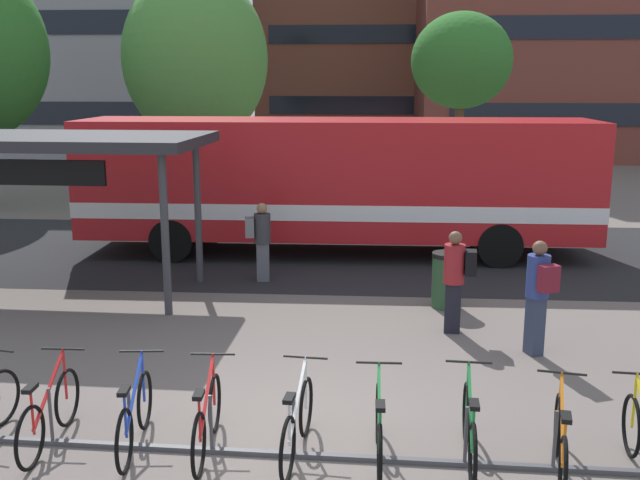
{
  "coord_description": "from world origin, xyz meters",
  "views": [
    {
      "loc": [
        0.9,
        -7.92,
        4.12
      ],
      "look_at": [
        0.02,
        3.89,
        1.49
      ],
      "focal_mm": 40.79,
      "sensor_mm": 36.0,
      "label": 1
    }
  ],
  "objects": [
    {
      "name": "parked_bicycle_blue_2",
      "position": [
        -1.76,
        -0.51,
        0.38
      ],
      "size": [
        0.52,
        1.72,
        0.99
      ],
      "rotation": [
        0.0,
        0.0,
        1.67
      ],
      "color": "black",
      "rests_on": "ground"
    },
    {
      "name": "parked_bicycle_orange_7",
      "position": [
        2.9,
        -0.79,
        0.38
      ],
      "size": [
        0.53,
        1.7,
        0.99
      ],
      "rotation": [
        0.0,
        0.0,
        1.38
      ],
      "color": "black",
      "rests_on": "ground"
    },
    {
      "name": "commuter_maroon_pack_3",
      "position": [
        3.39,
        2.76,
        1.03
      ],
      "size": [
        0.48,
        0.6,
        1.78
      ],
      "rotation": [
        0.0,
        0.0,
        1.96
      ],
      "color": "#2D3851",
      "rests_on": "ground"
    },
    {
      "name": "street_tree_1",
      "position": [
        3.77,
        17.37,
        4.7
      ],
      "size": [
        3.37,
        3.37,
        6.33
      ],
      "color": "brown",
      "rests_on": "ground"
    },
    {
      "name": "transit_shelter",
      "position": [
        -5.35,
        5.39,
        2.89
      ],
      "size": [
        6.18,
        3.14,
        3.1
      ],
      "rotation": [
        0.0,
        0.0,
        -0.03
      ],
      "color": "#38383D",
      "rests_on": "ground"
    },
    {
      "name": "street_tree_0",
      "position": [
        -5.51,
        18.34,
        4.83
      ],
      "size": [
        5.16,
        5.16,
        7.89
      ],
      "color": "brown",
      "rests_on": "ground"
    },
    {
      "name": "building_centre_block",
      "position": [
        1.3,
        43.41,
        8.49
      ],
      "size": [
        15.82,
        11.25,
        16.98
      ],
      "color": "brown",
      "rests_on": "ground"
    },
    {
      "name": "trash_bin",
      "position": [
        2.26,
        5.07,
        0.52
      ],
      "size": [
        0.55,
        0.55,
        1.03
      ],
      "color": "#284C2D",
      "rests_on": "ground"
    },
    {
      "name": "bike_rack",
      "position": [
        0.06,
        -0.59,
        0.09
      ],
      "size": [
        8.42,
        0.32,
        0.7
      ],
      "rotation": [
        0.0,
        0.0,
        -0.03
      ],
      "color": "#47474C",
      "rests_on": "ground"
    },
    {
      "name": "ground",
      "position": [
        0.0,
        0.0,
        0.0
      ],
      "size": [
        200.0,
        200.0,
        0.0
      ],
      "primitive_type": "plane",
      "color": "#6B605B"
    },
    {
      "name": "parked_bicycle_white_4",
      "position": [
        0.1,
        -0.55,
        0.38
      ],
      "size": [
        0.52,
        1.72,
        0.99
      ],
      "rotation": [
        0.0,
        0.0,
        1.47
      ],
      "color": "black",
      "rests_on": "ground"
    },
    {
      "name": "parked_bicycle_green_6",
      "position": [
        1.98,
        -0.56,
        0.38
      ],
      "size": [
        0.52,
        1.72,
        0.99
      ],
      "rotation": [
        0.0,
        0.0,
        1.51
      ],
      "color": "black",
      "rests_on": "ground"
    },
    {
      "name": "building_right_wing",
      "position": [
        13.7,
        35.1,
        8.15
      ],
      "size": [
        20.78,
        13.39,
        16.29
      ],
      "color": "brown",
      "rests_on": "ground"
    },
    {
      "name": "commuter_grey_pack_1",
      "position": [
        -1.41,
        6.57,
        0.95
      ],
      "size": [
        0.57,
        0.4,
        1.65
      ],
      "rotation": [
        0.0,
        0.0,
        0.18
      ],
      "color": "#565660",
      "rests_on": "ground"
    },
    {
      "name": "bus_lane_asphalt",
      "position": [
        0.0,
        9.23,
        0.0
      ],
      "size": [
        80.0,
        7.2,
        0.01
      ],
      "primitive_type": "cube",
      "color": "#232326",
      "rests_on": "ground"
    },
    {
      "name": "city_bus",
      "position": [
        -0.07,
        9.23,
        1.78
      ],
      "size": [
        12.05,
        2.69,
        3.2
      ],
      "rotation": [
        0.0,
        0.0,
        3.15
      ],
      "color": "red",
      "rests_on": "ground"
    },
    {
      "name": "parked_bicycle_red_1",
      "position": [
        -2.76,
        -0.51,
        0.38
      ],
      "size": [
        0.52,
        1.72,
        0.99
      ],
      "rotation": [
        0.0,
        0.0,
        1.59
      ],
      "color": "black",
      "rests_on": "ground"
    },
    {
      "name": "building_left_wing",
      "position": [
        -19.33,
        33.1,
        8.4
      ],
      "size": [
        23.42,
        13.3,
        16.8
      ],
      "color": "gray",
      "rests_on": "ground"
    },
    {
      "name": "commuter_black_pack_4",
      "position": [
        2.27,
        3.69,
        0.99
      ],
      "size": [
        0.55,
        0.37,
        1.72
      ],
      "rotation": [
        0.0,
        0.0,
        3.05
      ],
      "color": "black",
      "rests_on": "ground"
    },
    {
      "name": "parked_bicycle_green_5",
      "position": [
        1.0,
        -0.66,
        0.38
      ],
      "size": [
        0.52,
        1.72,
        0.99
      ],
      "rotation": [
        0.0,
        0.0,
        1.58
      ],
      "color": "black",
      "rests_on": "ground"
    },
    {
      "name": "parked_bicycle_red_3",
      "position": [
        -0.92,
        -0.54,
        0.38
      ],
      "size": [
        0.52,
        1.72,
        0.99
      ],
      "rotation": [
        0.0,
        0.0,
        1.62
      ],
      "color": "black",
      "rests_on": "ground"
    }
  ]
}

